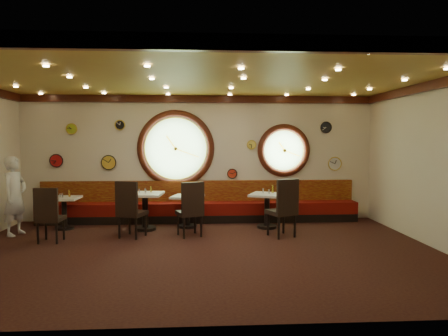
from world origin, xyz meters
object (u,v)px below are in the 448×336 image
table_a (64,209)px  table_b (145,207)px  table_c (187,207)px  chair_a (48,211)px  condiment_b_salt (139,191)px  condiment_a_bottle (69,193)px  condiment_d_bottle (273,189)px  waiter (15,196)px  condiment_a_salt (60,195)px  chair_b (130,206)px  condiment_d_salt (263,191)px  condiment_b_pepper (145,191)px  condiment_a_pepper (62,195)px  condiment_c_salt (182,193)px  table_d (267,206)px  chair_c (191,206)px  chair_d (284,204)px  condiment_d_pepper (269,191)px  condiment_c_bottle (192,192)px  condiment_c_pepper (188,193)px  condiment_b_bottle (151,189)px

table_a → table_b: (1.89, -0.21, 0.07)m
table_c → chair_a: chair_a is taller
condiment_b_salt → condiment_a_bottle: (-1.66, 0.25, -0.08)m
condiment_a_bottle → condiment_d_bottle: 4.78m
table_c → waiter: size_ratio=0.49×
condiment_a_salt → chair_b: bearing=-29.0°
condiment_d_salt → condiment_b_pepper: size_ratio=0.95×
chair_a → condiment_a_pepper: size_ratio=6.87×
chair_a → condiment_c_salt: (2.60, 1.31, 0.17)m
table_a → table_d: 4.73m
chair_c → condiment_a_bottle: chair_c is taller
table_b → chair_d: size_ratio=1.11×
condiment_a_bottle → table_a: bearing=-141.0°
condiment_a_pepper → condiment_d_pepper: (4.78, -0.10, 0.07)m
chair_a → chair_d: (4.82, 0.20, 0.07)m
chair_c → condiment_a_bottle: size_ratio=4.52×
waiter → condiment_c_bottle: bearing=-67.3°
table_b → condiment_c_pepper: condiment_c_pepper is taller
condiment_c_pepper → condiment_d_pepper: size_ratio=1.02×
table_a → chair_d: 5.07m
chair_b → chair_a: bearing=-147.0°
table_d → condiment_a_pepper: condiment_a_pepper is taller
chair_b → table_a: bearing=171.4°
condiment_d_pepper → waiter: 5.65m
condiment_a_salt → condiment_c_bottle: 3.05m
condiment_d_bottle → condiment_a_bottle: bearing=178.7°
table_b → chair_c: chair_c is taller
condiment_a_salt → condiment_d_bottle: bearing=-0.2°
chair_c → condiment_c_bottle: chair_c is taller
table_b → condiment_b_pepper: condiment_b_pepper is taller
table_b → condiment_c_pepper: size_ratio=7.91×
condiment_a_pepper → condiment_c_pepper: (2.88, 0.09, 0.02)m
table_b → condiment_d_pepper: 2.90m
condiment_c_pepper → condiment_c_bottle: bearing=31.6°
condiment_b_salt → condiment_c_salt: size_ratio=0.88×
table_c → condiment_a_salt: bearing=-179.8°
condiment_d_salt → table_c: bearing=178.2°
condiment_c_salt → condiment_b_bottle: size_ratio=0.74×
condiment_a_salt → condiment_c_pepper: (2.95, 0.04, 0.02)m
chair_c → condiment_c_pepper: bearing=74.5°
waiter → condiment_d_pepper: bearing=-72.8°
table_c → condiment_c_pepper: size_ratio=7.72×
condiment_c_pepper → chair_a: bearing=-154.3°
table_d → chair_c: chair_c is taller
chair_a → condiment_a_salt: size_ratio=7.94×
table_b → condiment_b_salt: condiment_b_salt is taller
condiment_a_pepper → chair_c: bearing=-16.6°
condiment_c_pepper → table_a: bearing=-179.4°
table_a → chair_a: size_ratio=1.07×
table_a → condiment_d_salt: condiment_d_salt is taller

